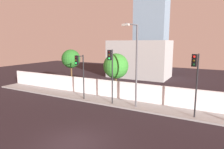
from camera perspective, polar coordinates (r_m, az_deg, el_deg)
ground_plane at (r=12.46m, az=-11.21°, el=-19.32°), size 80.00×80.00×0.00m
sidewalk at (r=18.93m, az=4.94°, el=-8.75°), size 36.00×2.40×0.15m
perimeter_wall at (r=19.80m, az=6.48°, el=-5.02°), size 36.00×0.18×1.80m
traffic_light_left at (r=17.69m, az=-0.34°, el=2.63°), size 0.45×1.17×5.15m
traffic_light_center at (r=15.65m, az=23.23°, el=0.53°), size 0.45×1.09×4.97m
traffic_light_right at (r=19.64m, az=-9.41°, el=1.98°), size 0.36×1.17×4.56m
street_lamp_curbside at (r=17.08m, az=6.79°, el=4.29°), size 0.65×2.10×7.31m
roadside_tree_leftmost at (r=24.81m, az=-11.93°, el=4.49°), size 2.30×2.30×5.11m
roadside_tree_midleft at (r=21.36m, az=1.15°, el=2.48°), size 2.77×2.77×4.79m
low_building_distant at (r=34.06m, az=8.02°, el=4.54°), size 10.04×6.00×6.29m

